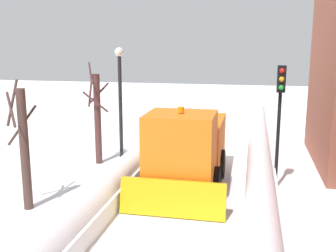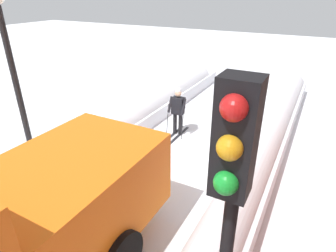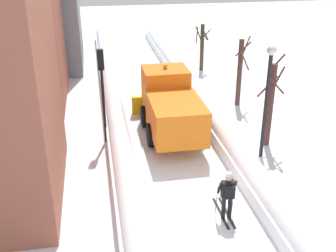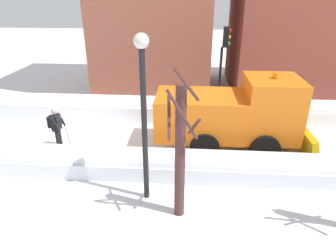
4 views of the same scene
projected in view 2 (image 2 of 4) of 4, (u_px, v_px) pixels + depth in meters
plow_truck at (7, 242)px, 4.23m from camera, size 3.20×5.98×3.12m
skier at (178, 109)px, 10.20m from camera, size 0.62×1.80×1.81m
traffic_light_pole at (226, 229)px, 2.36m from camera, size 0.28×0.42×4.37m
street_lamp at (11, 63)px, 7.35m from camera, size 0.40×0.40×4.92m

